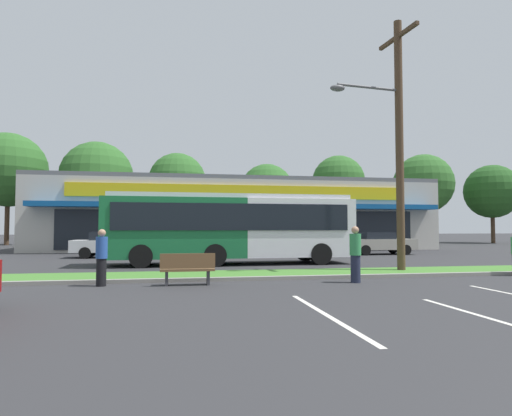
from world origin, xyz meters
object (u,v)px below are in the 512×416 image
car_2 (113,244)px  pedestrian_by_pole (355,254)px  utility_pole (396,136)px  pedestrian_far (101,257)px  bus_stop_bench (188,268)px  city_bus (231,227)px  car_0 (379,243)px

car_2 → pedestrian_by_pole: (9.16, -13.31, 0.11)m
utility_pole → pedestrian_by_pole: 5.63m
utility_pole → pedestrian_far: bearing=-169.7°
bus_stop_bench → pedestrian_by_pole: bearing=177.4°
city_bus → pedestrian_far: bearing=-125.0°
utility_pole → city_bus: bearing=138.7°
bus_stop_bench → pedestrian_far: 2.52m
car_0 → city_bus: bearing=-150.1°
utility_pole → car_2: utility_pole is taller
pedestrian_far → city_bus: bearing=94.9°
utility_pole → bus_stop_bench: utility_pole is taller
car_0 → pedestrian_by_pole: bearing=-118.6°
car_2 → pedestrian_by_pole: size_ratio=2.63×
bus_stop_bench → pedestrian_far: pedestrian_far is taller
car_2 → pedestrian_far: (1.52, -12.80, 0.07)m
car_0 → car_2: 16.44m
car_0 → pedestrian_by_pole: pedestrian_by_pole is taller
bus_stop_bench → pedestrian_by_pole: (5.15, -0.23, 0.38)m
utility_pole → bus_stop_bench: bearing=-164.6°
pedestrian_by_pole → pedestrian_far: 7.66m
utility_pole → pedestrian_by_pole: utility_pole is taller
bus_stop_bench → car_0: size_ratio=0.37×
utility_pole → bus_stop_bench: 9.41m
pedestrian_far → car_0: bearing=79.4°
city_bus → pedestrian_far: (-4.62, -6.92, -0.93)m
bus_stop_bench → car_0: (12.43, 13.13, 0.24)m
bus_stop_bench → car_2: car_2 is taller
city_bus → car_0: city_bus is taller
car_2 → pedestrian_far: bearing=-83.2°
city_bus → pedestrian_far: size_ratio=6.96×
car_0 → pedestrian_by_pole: 15.21m
city_bus → car_0: 11.92m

